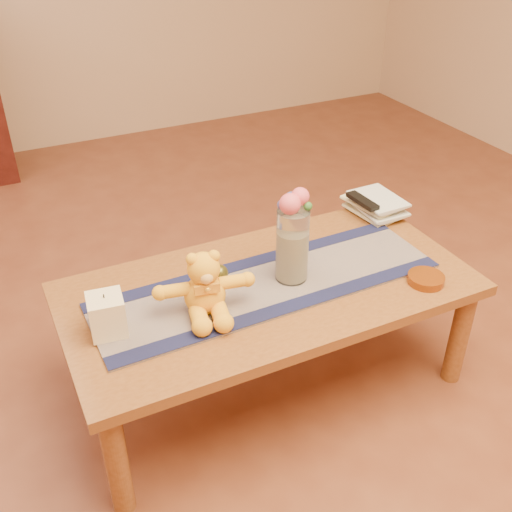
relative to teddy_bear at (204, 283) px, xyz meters
name	(u,v)px	position (x,y,z in m)	size (l,w,h in m)	color
floor	(268,380)	(0.25, 0.04, -0.56)	(5.50, 5.50, 0.00)	#602D1B
coffee_table_top	(269,289)	(0.25, 0.04, -0.13)	(1.40, 0.70, 0.04)	brown
table_leg_fl	(117,462)	(-0.39, -0.25, -0.36)	(0.07, 0.07, 0.41)	brown
table_leg_fr	(459,336)	(0.89, -0.25, -0.36)	(0.07, 0.07, 0.41)	brown
table_leg_bl	(74,343)	(-0.39, 0.33, -0.36)	(0.07, 0.07, 0.41)	brown
table_leg_br	(368,259)	(0.89, 0.33, -0.36)	(0.07, 0.07, 0.41)	brown
persian_runner	(268,285)	(0.24, 0.04, -0.11)	(1.20, 0.35, 0.01)	#182045
runner_border_near	(289,306)	(0.25, -0.11, -0.10)	(1.20, 0.06, 0.00)	#14163C
runner_border_far	(249,263)	(0.24, 0.18, -0.10)	(1.20, 0.06, 0.00)	#14163C
teddy_bear	(204,283)	(0.00, 0.00, 0.00)	(0.30, 0.25, 0.20)	#FFAF20
pillar_candle	(107,315)	(-0.31, 0.03, -0.04)	(0.11, 0.11, 0.13)	#FFE9BB
candle_wick	(104,296)	(-0.31, 0.03, 0.03)	(0.00, 0.00, 0.01)	black
glass_vase	(292,245)	(0.33, 0.04, 0.03)	(0.11, 0.11, 0.26)	silver
potpourri_fill	(292,255)	(0.33, 0.04, -0.01)	(0.09, 0.09, 0.18)	beige
rose_left	(290,204)	(0.31, 0.03, 0.19)	(0.07, 0.07, 0.07)	#E85266
rose_right	(300,196)	(0.36, 0.04, 0.20)	(0.06, 0.06, 0.06)	#E85266
blue_flower_back	(291,198)	(0.34, 0.07, 0.19)	(0.04, 0.04, 0.04)	#484A9C
blue_flower_side	(283,205)	(0.30, 0.06, 0.18)	(0.04, 0.04, 0.04)	#484A9C
leaf_sprig	(308,206)	(0.37, 0.02, 0.18)	(0.03, 0.03, 0.03)	#33662D
bronze_ball	(219,273)	(0.10, 0.13, -0.07)	(0.06, 0.06, 0.06)	#494418
book_bottom	(359,216)	(0.79, 0.29, -0.10)	(0.17, 0.22, 0.02)	beige
book_lower	(361,212)	(0.80, 0.29, -0.08)	(0.16, 0.22, 0.02)	beige
book_upper	(358,208)	(0.79, 0.30, -0.06)	(0.17, 0.22, 0.02)	beige
book_top	(362,204)	(0.80, 0.29, -0.04)	(0.16, 0.22, 0.02)	beige
tv_remote	(362,201)	(0.79, 0.28, -0.03)	(0.04, 0.16, 0.02)	black
amber_dish	(426,279)	(0.74, -0.18, -0.10)	(0.13, 0.13, 0.03)	#BF5914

